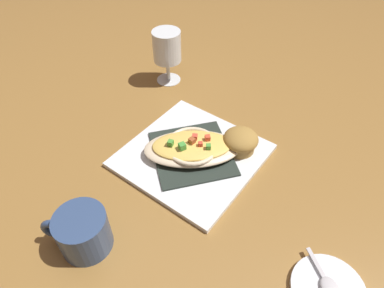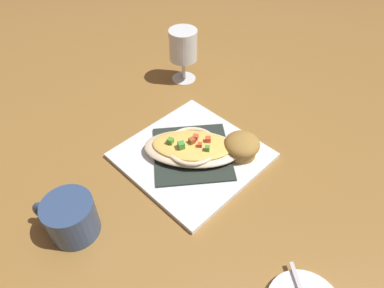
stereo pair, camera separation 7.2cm
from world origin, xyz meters
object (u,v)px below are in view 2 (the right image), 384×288
at_px(coffee_mug, 71,219).
at_px(stemmed_glass, 183,48).
at_px(muffin, 242,146).
at_px(gratin_dish, 192,147).
at_px(square_plate, 192,155).

xyz_separation_m(coffee_mug, stemmed_glass, (0.11, -0.50, 0.06)).
xyz_separation_m(muffin, coffee_mug, (0.16, 0.33, -0.00)).
height_order(gratin_dish, coffee_mug, coffee_mug).
relative_size(muffin, stemmed_glass, 0.52).
relative_size(coffee_mug, stemmed_glass, 0.80).
height_order(square_plate, stemmed_glass, stemmed_glass).
distance_m(square_plate, coffee_mug, 0.28).
xyz_separation_m(square_plate, muffin, (-0.09, -0.06, 0.03)).
height_order(muffin, stemmed_glass, stemmed_glass).
bearing_deg(muffin, square_plate, 33.76).
bearing_deg(stemmed_glass, square_plate, 128.03).
bearing_deg(stemmed_glass, coffee_mug, 102.24).
bearing_deg(coffee_mug, stemmed_glass, -77.76).
distance_m(square_plate, stemmed_glass, 0.31).
relative_size(square_plate, coffee_mug, 2.34).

